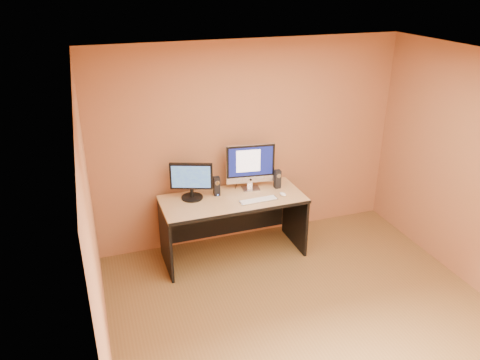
# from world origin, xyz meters

# --- Properties ---
(floor) EXTENTS (4.00, 4.00, 0.00)m
(floor) POSITION_xyz_m (0.00, 0.00, 0.00)
(floor) COLOR brown
(floor) RESTS_ON ground
(walls) EXTENTS (4.00, 4.00, 2.60)m
(walls) POSITION_xyz_m (0.00, 0.00, 1.30)
(walls) COLOR #945B3B
(walls) RESTS_ON ground
(ceiling) EXTENTS (4.00, 4.00, 0.00)m
(ceiling) POSITION_xyz_m (0.00, 0.00, 2.60)
(ceiling) COLOR white
(ceiling) RESTS_ON walls
(desk) EXTENTS (1.73, 0.77, 0.80)m
(desk) POSITION_xyz_m (-0.38, 1.54, 0.40)
(desk) COLOR tan
(desk) RESTS_ON ground
(imac) EXTENTS (0.64, 0.30, 0.59)m
(imac) POSITION_xyz_m (-0.09, 1.72, 1.10)
(imac) COLOR silver
(imac) RESTS_ON desk
(second_monitor) EXTENTS (0.58, 0.42, 0.45)m
(second_monitor) POSITION_xyz_m (-0.85, 1.70, 1.03)
(second_monitor) COLOR black
(second_monitor) RESTS_ON desk
(speaker_left) EXTENTS (0.08, 0.08, 0.24)m
(speaker_left) POSITION_xyz_m (-0.54, 1.69, 0.92)
(speaker_left) COLOR black
(speaker_left) RESTS_ON desk
(speaker_right) EXTENTS (0.07, 0.08, 0.24)m
(speaker_right) POSITION_xyz_m (0.24, 1.65, 0.92)
(speaker_right) COLOR black
(speaker_right) RESTS_ON desk
(keyboard) EXTENTS (0.47, 0.14, 0.02)m
(keyboard) POSITION_xyz_m (-0.11, 1.37, 0.81)
(keyboard) COLOR #BABBBF
(keyboard) RESTS_ON desk
(mouse) EXTENTS (0.08, 0.12, 0.04)m
(mouse) POSITION_xyz_m (0.22, 1.41, 0.82)
(mouse) COLOR white
(mouse) RESTS_ON desk
(cable_a) EXTENTS (0.07, 0.23, 0.01)m
(cable_a) POSITION_xyz_m (-0.02, 1.81, 0.80)
(cable_a) COLOR black
(cable_a) RESTS_ON desk
(cable_b) EXTENTS (0.09, 0.18, 0.01)m
(cable_b) POSITION_xyz_m (-0.23, 1.88, 0.80)
(cable_b) COLOR black
(cable_b) RESTS_ON desk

